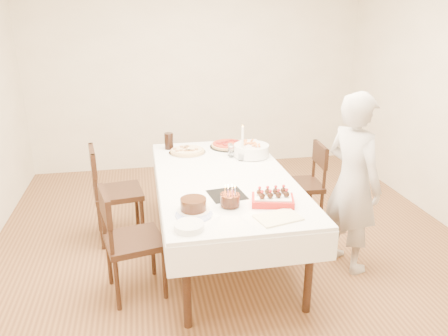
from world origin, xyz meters
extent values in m
plane|color=brown|center=(0.00, 0.00, 0.00)|extent=(5.00, 5.00, 0.00)
cube|color=#EBE1C5|center=(0.00, 2.50, 1.35)|extent=(4.50, 0.04, 2.70)
cube|color=#EBE1C5|center=(0.00, -2.50, 1.35)|extent=(4.50, 0.04, 2.70)
cube|color=white|center=(-0.11, 0.03, 0.38)|extent=(1.83, 2.41, 0.75)
imported|color=beige|center=(0.90, -0.35, 0.76)|extent=(0.53, 0.65, 1.53)
cylinder|color=beige|center=(-0.35, 0.74, 0.77)|extent=(0.45, 0.45, 0.04)
cylinder|color=red|center=(0.10, 0.86, 0.77)|extent=(0.42, 0.42, 0.04)
cube|color=#B21E1E|center=(0.28, 0.61, 0.75)|extent=(0.29, 0.29, 0.01)
cylinder|color=white|center=(0.26, 0.52, 0.81)|extent=(0.43, 0.43, 0.11)
cylinder|color=white|center=(0.15, 0.42, 0.93)|extent=(0.09, 0.09, 0.36)
cylinder|color=black|center=(-0.52, 0.92, 0.83)|extent=(0.12, 0.12, 0.17)
cylinder|color=#351A0D|center=(-0.45, -0.61, 0.80)|extent=(0.27, 0.27, 0.10)
cube|color=black|center=(-0.16, -0.37, 0.75)|extent=(0.30, 0.30, 0.01)
cylinder|color=#34180E|center=(-0.18, -0.58, 0.84)|extent=(0.19, 0.19, 0.15)
cube|color=beige|center=(0.11, -0.83, 0.75)|extent=(0.34, 0.27, 0.03)
cylinder|color=white|center=(-0.51, -0.87, 0.77)|extent=(0.25, 0.25, 0.04)
cylinder|color=white|center=(-0.46, -0.67, 0.76)|extent=(0.34, 0.34, 0.01)
camera|label=1|loc=(-0.77, -3.43, 2.11)|focal=35.00mm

